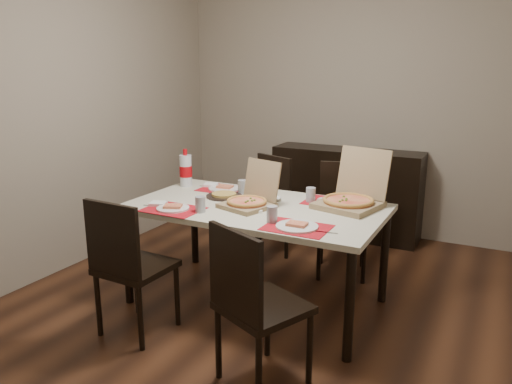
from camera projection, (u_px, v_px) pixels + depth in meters
ground at (272, 305)px, 3.72m from camera, size 3.80×4.00×0.02m
room_walls at (299, 64)px, 3.66m from camera, size 3.84×4.02×2.62m
sideboard at (346, 193)px, 5.14m from camera, size 1.50×0.40×0.90m
dining_table at (256, 214)px, 3.59m from camera, size 1.80×1.00×0.75m
chair_near_left at (128, 262)px, 3.17m from camera, size 0.44×0.44×0.93m
chair_near_right at (253, 301)px, 2.65m from camera, size 0.55×0.55×0.93m
chair_far_left at (265, 203)px, 4.52m from camera, size 0.54×0.54×0.93m
chair_far_right at (343, 213)px, 4.21m from camera, size 0.52×0.52×0.93m
setting_near_left at (178, 207)px, 3.46m from camera, size 0.49×0.30×0.11m
setting_near_right at (290, 223)px, 3.10m from camera, size 0.48×0.30×0.11m
setting_far_left at (227, 188)px, 4.00m from camera, size 0.48×0.30×0.11m
setting_far_right at (326, 199)px, 3.64m from camera, size 0.47×0.30×0.11m
napkin_loose at (255, 210)px, 3.44m from camera, size 0.15×0.14×0.02m
pizza_box_center at (250, 200)px, 3.53m from camera, size 0.40×0.43×0.32m
pizza_box_right at (351, 199)px, 3.52m from camera, size 0.49×0.52×0.40m
faina_plate at (224, 195)px, 3.80m from camera, size 0.27×0.27×0.03m
dip_bowl at (274, 199)px, 3.70m from camera, size 0.14×0.14×0.03m
soda_bottle at (186, 171)px, 4.11m from camera, size 0.10×0.10×0.31m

